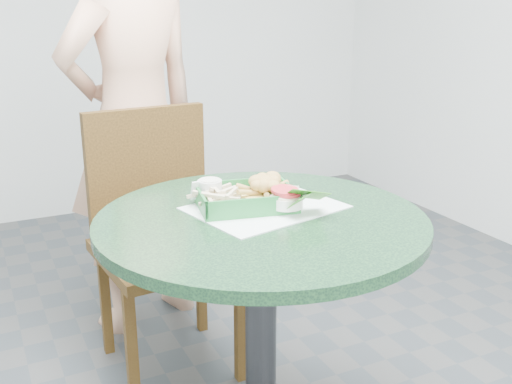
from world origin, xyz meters
name	(u,v)px	position (x,y,z in m)	size (l,w,h in m)	color
cafe_table	(261,284)	(0.00, 0.00, 0.58)	(0.84, 0.84, 0.75)	#2B2B2E
dining_chair	(159,222)	(-0.07, 0.69, 0.53)	(0.45, 0.45, 0.93)	black
diner_person	(133,100)	(-0.05, 1.00, 0.93)	(0.68, 0.45, 1.86)	tan
placemat	(265,215)	(0.04, 0.05, 0.75)	(0.37, 0.28, 0.00)	silver
food_basket	(246,209)	(-0.01, 0.07, 0.77)	(0.25, 0.18, 0.05)	#1F7332
crab_sandwich	(264,194)	(0.05, 0.08, 0.80)	(0.13, 0.13, 0.08)	tan
fries_pile	(220,204)	(-0.08, 0.08, 0.79)	(0.11, 0.12, 0.04)	beige
sauce_ramekin	(208,195)	(-0.09, 0.13, 0.80)	(0.06, 0.06, 0.04)	silver
garnish_cup	(293,203)	(0.09, 0.00, 0.79)	(0.12, 0.12, 0.05)	silver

